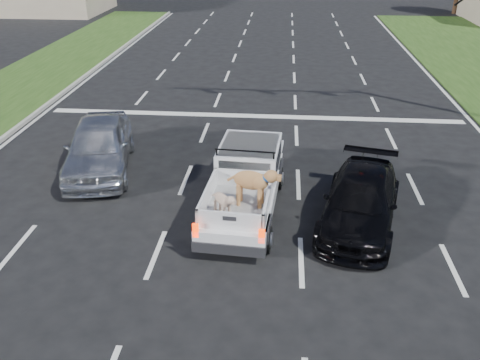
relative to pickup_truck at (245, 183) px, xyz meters
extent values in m
plane|color=black|center=(-0.24, -2.28, -0.85)|extent=(160.00, 160.00, 0.00)
cube|color=silver|center=(-5.49, 3.72, -0.85)|extent=(0.12, 60.00, 0.01)
cube|color=silver|center=(-1.99, 3.72, -0.85)|extent=(0.12, 60.00, 0.01)
cube|color=silver|center=(1.51, 3.72, -0.85)|extent=(0.12, 60.00, 0.01)
cube|color=silver|center=(5.01, 3.72, -0.85)|extent=(0.12, 60.00, 0.01)
cube|color=silver|center=(-9.04, 3.72, -0.85)|extent=(0.15, 60.00, 0.01)
cube|color=silver|center=(-0.24, 7.72, -0.85)|extent=(17.00, 0.45, 0.01)
cylinder|color=#332114|center=(15.76, 35.72, 0.23)|extent=(0.44, 0.44, 2.16)
cylinder|color=black|center=(-0.93, -1.83, -0.51)|extent=(0.30, 0.70, 0.68)
cylinder|color=black|center=(0.63, -1.94, -0.51)|extent=(0.30, 0.70, 0.68)
cylinder|color=black|center=(-0.69, 1.49, -0.51)|extent=(0.30, 0.70, 0.68)
cylinder|color=black|center=(0.87, 1.38, -0.51)|extent=(0.30, 0.70, 0.68)
cube|color=silver|center=(-0.03, -0.18, -0.26)|extent=(2.04, 4.88, 0.47)
cube|color=silver|center=(0.05, 0.95, 0.36)|extent=(1.80, 2.18, 0.77)
cube|color=black|center=(-0.02, -0.07, 0.39)|extent=(1.39, 0.13, 0.56)
cylinder|color=black|center=(-0.01, 0.05, 0.93)|extent=(1.62, 0.16, 0.05)
cube|color=black|center=(-0.10, -1.23, -0.05)|extent=(1.76, 2.40, 0.05)
cube|color=silver|center=(-0.86, -1.18, 0.21)|extent=(0.23, 2.29, 0.47)
cube|color=silver|center=(0.66, -1.29, 0.21)|extent=(0.23, 2.29, 0.47)
cube|color=silver|center=(-0.18, -2.34, 0.21)|extent=(1.60, 0.18, 0.47)
cube|color=red|center=(-0.96, -2.48, 0.00)|extent=(0.15, 0.06, 0.36)
cube|color=red|center=(0.57, -2.58, 0.00)|extent=(0.15, 0.06, 0.36)
cube|color=black|center=(-0.19, -2.47, -0.42)|extent=(1.74, 0.39, 0.27)
imported|color=silver|center=(-4.86, 2.25, -0.03)|extent=(2.89, 5.10, 1.64)
imported|color=black|center=(3.06, -0.42, -0.20)|extent=(2.85, 4.83, 1.31)
camera|label=1|loc=(0.90, -12.21, 6.32)|focal=38.00mm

